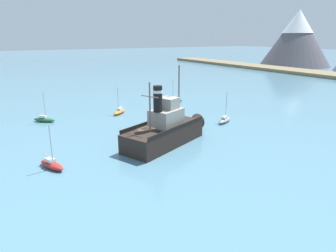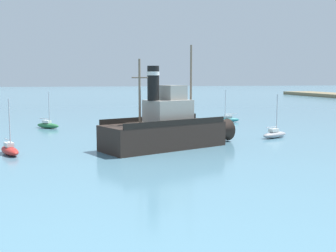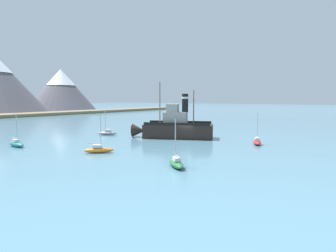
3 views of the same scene
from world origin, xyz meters
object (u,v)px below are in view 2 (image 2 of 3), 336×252
sailboat_orange (142,124)px  sailboat_grey (275,134)px  sailboat_red (10,150)px  sailboat_green (48,125)px  old_tugboat (169,129)px  sailboat_teal (227,119)px

sailboat_orange → sailboat_grey: 18.90m
sailboat_grey → sailboat_red: size_ratio=1.00×
sailboat_green → sailboat_orange: bearing=84.7°
old_tugboat → sailboat_grey: bearing=106.1°
old_tugboat → sailboat_red: 14.56m
old_tugboat → sailboat_grey: (-3.74, 13.01, -1.40)m
sailboat_grey → sailboat_red: 27.84m
sailboat_grey → sailboat_red: (4.39, -27.49, 0.00)m
sailboat_green → sailboat_teal: bearing=94.6°
sailboat_red → sailboat_teal: bearing=127.3°
sailboat_green → sailboat_red: (19.54, -2.17, 0.00)m
sailboat_green → sailboat_teal: 26.28m
sailboat_orange → sailboat_grey: size_ratio=1.00×
sailboat_orange → sailboat_teal: bearing=103.5°
old_tugboat → sailboat_orange: size_ratio=2.97×
old_tugboat → sailboat_teal: old_tugboat is taller
sailboat_orange → sailboat_green: same height
sailboat_orange → sailboat_red: 23.59m
sailboat_green → sailboat_grey: size_ratio=1.00×
old_tugboat → sailboat_orange: old_tugboat is taller
sailboat_green → sailboat_red: same height
sailboat_teal → sailboat_grey: bearing=-2.9°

